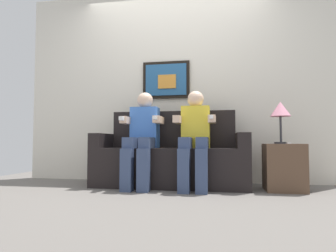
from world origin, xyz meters
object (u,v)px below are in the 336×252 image
Objects in this scene: person_on_left at (142,134)px; table_lamp at (280,111)px; side_table_right at (284,167)px; spare_remote_on_table at (288,143)px; person_on_right at (195,134)px; couch at (171,160)px.

person_on_left reaches higher than table_lamp.
spare_remote_on_table is at bearing -32.76° from side_table_right.
person_on_right is at bearing 0.04° from person_on_left.
person_on_right is 2.22× the size of side_table_right.
couch is 1.25m from side_table_right.
person_on_left is at bearing -176.32° from table_lamp.
spare_remote_on_table is (1.29, -0.13, 0.20)m from couch.
person_on_right is at bearing -178.00° from spare_remote_on_table.
person_on_right is at bearing -176.30° from side_table_right.
couch is 1.62× the size of person_on_left.
side_table_right is at bearing -4.84° from couch.
couch is 1.31m from spare_remote_on_table.
spare_remote_on_table reaches higher than side_table_right.
person_on_right is 2.41× the size of table_lamp.
person_on_left is 1.59m from side_table_right.
person_on_right is at bearing -28.81° from couch.
person_on_left is 1.00× the size of person_on_right.
spare_remote_on_table is (1.59, 0.03, -0.10)m from person_on_left.
spare_remote_on_table is at bearing -5.85° from couch.
couch is at bearing 175.16° from side_table_right.
couch is 3.90× the size of table_lamp.
couch is 1.35m from table_lamp.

